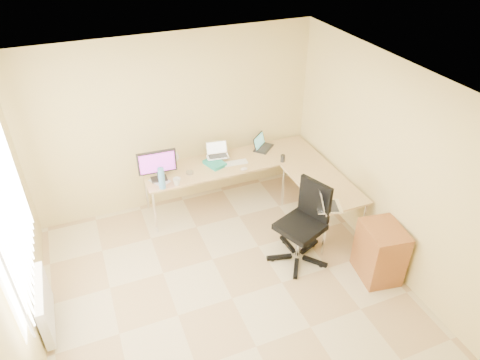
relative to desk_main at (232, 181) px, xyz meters
name	(u,v)px	position (x,y,z in m)	size (l,w,h in m)	color
floor	(232,298)	(-0.72, -1.85, -0.36)	(4.50, 4.50, 0.00)	#CAB88E
ceiling	(229,97)	(-0.72, -1.85, 2.24)	(4.50, 4.50, 0.00)	white
wall_back	(175,124)	(-0.72, 0.40, 0.93)	(4.50, 4.50, 0.00)	#D6BF80
wall_left	(11,269)	(-2.83, -1.85, 0.93)	(4.50, 4.50, 0.00)	#D6BF80
wall_right	(395,173)	(1.38, -1.85, 0.93)	(4.50, 4.50, 0.00)	#D6BF80
desk_main	(232,181)	(0.00, 0.00, 0.00)	(2.65, 0.70, 0.73)	tan
desk_return	(321,203)	(0.98, -1.00, 0.00)	(0.70, 1.30, 0.73)	tan
monitor	(157,166)	(-1.12, -0.08, 0.59)	(0.53, 0.17, 0.46)	black
book_stack	(215,163)	(-0.27, 0.00, 0.39)	(0.22, 0.30, 0.05)	#1E8A7A
laptop_center	(218,150)	(-0.18, 0.12, 0.52)	(0.33, 0.25, 0.21)	silver
laptop_black	(264,142)	(0.60, 0.17, 0.47)	(0.34, 0.25, 0.22)	black
keyboard	(233,163)	(-0.01, -0.07, 0.37)	(0.43, 0.12, 0.02)	white
mouse	(244,169)	(0.07, -0.30, 0.38)	(0.11, 0.07, 0.04)	silver
mug	(177,182)	(-0.92, -0.30, 0.42)	(0.11, 0.11, 0.10)	beige
cd_stack	(190,173)	(-0.68, -0.09, 0.38)	(0.11, 0.11, 0.03)	#B0B1C2
water_bottle	(162,178)	(-1.13, -0.30, 0.52)	(0.09, 0.09, 0.31)	#5195CB
papers	(160,181)	(-1.13, -0.12, 0.37)	(0.19, 0.27, 0.01)	silver
white_box	(160,168)	(-1.06, 0.14, 0.40)	(0.20, 0.14, 0.07)	white
desk_fan	(172,159)	(-0.86, 0.20, 0.48)	(0.19, 0.19, 0.24)	white
black_cup	(283,158)	(0.69, -0.30, 0.42)	(0.07, 0.07, 0.11)	black
laptop_return	(329,199)	(0.73, -1.52, 0.49)	(0.30, 0.38, 0.25)	silver
office_chair	(300,229)	(0.33, -1.53, 0.14)	(0.67, 0.67, 1.12)	black
cabinet	(380,253)	(1.13, -2.16, -0.01)	(0.45, 0.56, 0.77)	brown
radiator	(45,305)	(-2.75, -1.45, -0.02)	(0.09, 0.80, 0.55)	white
window	(10,219)	(-2.78, -1.45, 1.19)	(0.10, 1.80, 1.40)	white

